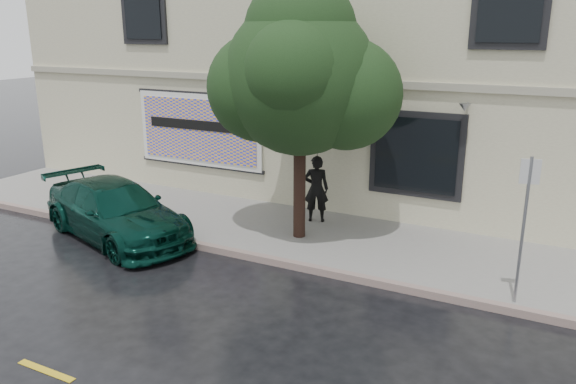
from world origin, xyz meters
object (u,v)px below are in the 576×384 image
at_px(fire_hydrant, 78,200).
at_px(pedestrian, 316,189).
at_px(car, 116,211).
at_px(street_tree, 300,79).

bearing_deg(fire_hydrant, pedestrian, 11.01).
bearing_deg(fire_hydrant, car, -28.01).
distance_m(car, pedestrian, 4.93).
bearing_deg(street_tree, car, -156.69).
bearing_deg(car, fire_hydrant, 90.98).
relative_size(car, street_tree, 0.87).
relative_size(car, pedestrian, 2.74).
height_order(car, street_tree, street_tree).
distance_m(pedestrian, street_tree, 3.05).
xyz_separation_m(street_tree, fire_hydrant, (-5.97, -1.15, -3.29)).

